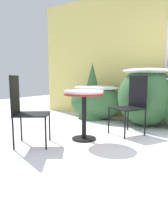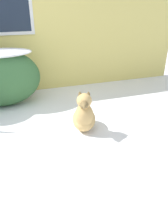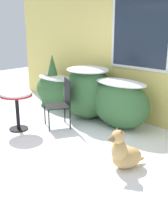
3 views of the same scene
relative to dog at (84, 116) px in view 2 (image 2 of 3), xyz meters
name	(u,v)px [view 2 (image 2 of 3)]	position (x,y,z in m)	size (l,w,h in m)	color
ground_plane	(1,156)	(-1.18, -0.26, -0.24)	(16.00, 16.00, 0.00)	white
shrub_right	(1,77)	(-1.11, 1.32, 0.30)	(1.37, 0.76, 1.01)	#386638
dog	(84,116)	(0.00, 0.00, 0.00)	(0.47, 0.70, 0.66)	tan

